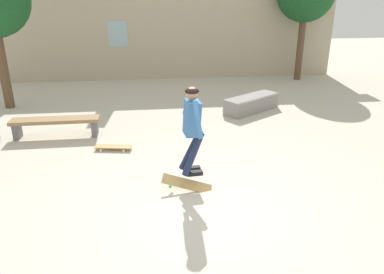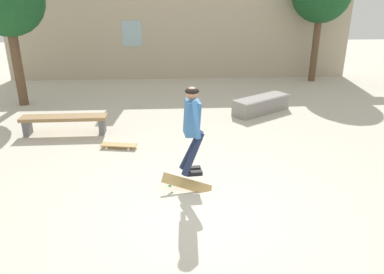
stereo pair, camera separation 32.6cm
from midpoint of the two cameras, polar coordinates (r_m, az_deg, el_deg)
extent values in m
plane|color=beige|center=(6.02, 2.81, -10.54)|extent=(40.00, 40.00, 0.00)
cube|color=#B7A88E|center=(14.43, -1.12, 15.17)|extent=(12.70, 0.40, 3.13)
cube|color=#99B7C6|center=(14.25, -8.50, 15.34)|extent=(0.70, 0.02, 0.90)
cylinder|color=brown|center=(14.64, 18.86, 12.53)|extent=(0.24, 0.24, 2.31)
cylinder|color=brown|center=(11.90, -24.27, 9.64)|extent=(0.26, 0.26, 2.21)
cube|color=#99754C|center=(9.17, -17.98, 2.81)|extent=(1.98, 0.41, 0.08)
cube|color=slate|center=(9.49, -22.91, 1.34)|extent=(0.12, 0.34, 0.36)
cube|color=slate|center=(9.07, -12.51, 1.68)|extent=(0.12, 0.34, 0.36)
cube|color=gray|center=(10.57, 11.37, 4.83)|extent=(1.73, 1.40, 0.43)
cube|color=#B7B7BC|center=(10.35, 12.55, 5.55)|extent=(1.45, 0.98, 0.02)
cube|color=teal|center=(5.97, 1.56, 2.92)|extent=(0.29, 0.36, 0.57)
sphere|color=#A37556|center=(5.86, 1.60, 6.64)|extent=(0.23, 0.23, 0.21)
ellipsoid|color=black|center=(5.85, 1.61, 6.99)|extent=(0.24, 0.24, 0.12)
cylinder|color=#1E2847|center=(6.27, 1.37, -2.03)|extent=(0.41, 0.18, 0.75)
cube|color=black|center=(6.42, 1.61, -4.87)|extent=(0.27, 0.12, 0.07)
cylinder|color=#1E2847|center=(6.12, 1.65, -2.66)|extent=(0.41, 0.24, 0.75)
cube|color=black|center=(6.27, 1.89, -5.55)|extent=(0.27, 0.12, 0.07)
cylinder|color=teal|center=(6.31, 0.93, 4.95)|extent=(0.12, 0.46, 0.49)
cylinder|color=teal|center=(5.57, 2.31, 2.62)|extent=(0.12, 0.46, 0.49)
cube|color=#AD894C|center=(6.40, 0.66, -7.17)|extent=(0.87, 0.26, 0.35)
cylinder|color=green|center=(6.52, 3.02, -7.18)|extent=(0.06, 0.05, 0.07)
cylinder|color=green|center=(6.42, 2.72, -8.76)|extent=(0.06, 0.05, 0.07)
cylinder|color=green|center=(6.47, -1.54, -5.94)|extent=(0.06, 0.05, 0.07)
cylinder|color=green|center=(6.37, -1.93, -7.51)|extent=(0.06, 0.05, 0.07)
cube|color=#AD894C|center=(8.17, -9.98, -1.21)|extent=(0.80, 0.34, 0.02)
cylinder|color=silver|center=(8.16, -11.80, -1.73)|extent=(0.06, 0.02, 0.05)
cylinder|color=silver|center=(8.36, -11.34, -1.12)|extent=(0.06, 0.02, 0.05)
cylinder|color=silver|center=(8.03, -8.52, -1.89)|extent=(0.06, 0.02, 0.05)
cylinder|color=silver|center=(8.23, -8.14, -1.27)|extent=(0.06, 0.02, 0.05)
camera|label=1|loc=(0.16, -88.47, 0.61)|focal=35.00mm
camera|label=2|loc=(0.16, 91.53, -0.61)|focal=35.00mm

